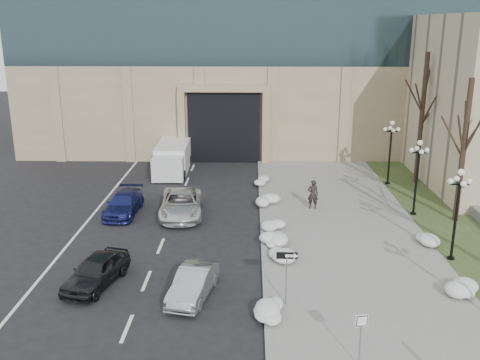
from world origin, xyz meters
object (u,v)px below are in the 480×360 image
at_px(car_b, 193,283).
at_px(one_way_sign, 290,262).
at_px(car_d, 181,204).
at_px(lamppost_b, 457,203).
at_px(car_c, 124,204).
at_px(keep_sign, 361,329).
at_px(pedestrian, 313,194).
at_px(lamppost_d, 391,144).
at_px(box_truck, 172,159).
at_px(lamppost_c, 418,168).
at_px(car_a, 96,271).
at_px(car_e, 171,162).

distance_m(car_b, one_way_sign, 4.39).
distance_m(car_d, lamppost_b, 15.78).
bearing_deg(car_c, one_way_sign, -47.54).
height_order(car_d, keep_sign, keep_sign).
height_order(pedestrian, lamppost_d, lamppost_d).
bearing_deg(keep_sign, one_way_sign, 105.90).
distance_m(keep_sign, lamppost_d, 22.75).
height_order(car_b, lamppost_b, lamppost_b).
xyz_separation_m(car_b, box_truck, (-3.79, 20.23, 0.42)).
xyz_separation_m(box_truck, lamppost_b, (16.26, -16.32, 2.01)).
bearing_deg(car_c, car_d, -1.26).
xyz_separation_m(one_way_sign, keep_sign, (2.10, -4.15, -0.50)).
xyz_separation_m(box_truck, lamppost_d, (16.26, -3.32, 2.01)).
bearing_deg(lamppost_b, one_way_sign, -150.90).
bearing_deg(car_c, lamppost_c, 1.97).
xyz_separation_m(pedestrian, keep_sign, (-0.17, -16.22, 0.48)).
height_order(lamppost_c, lamppost_d, same).
xyz_separation_m(car_a, one_way_sign, (8.59, -1.73, 1.33)).
relative_size(car_a, pedestrian, 2.20).
distance_m(car_a, car_c, 9.45).
distance_m(one_way_sign, keep_sign, 4.68).
bearing_deg(car_e, car_a, -80.26).
relative_size(car_a, keep_sign, 1.97).
relative_size(car_e, pedestrian, 2.28).
bearing_deg(keep_sign, car_a, 140.25).
bearing_deg(car_a, lamppost_b, 24.76).
xyz_separation_m(one_way_sign, lamppost_b, (8.37, 4.66, 1.05)).
relative_size(car_d, lamppost_b, 1.14).
bearing_deg(lamppost_d, one_way_sign, -115.36).
relative_size(car_b, lamppost_b, 0.81).
relative_size(car_d, box_truck, 0.78).
bearing_deg(pedestrian, keep_sign, 87.82).
relative_size(car_c, keep_sign, 2.16).
distance_m(car_b, car_d, 10.35).
xyz_separation_m(car_a, lamppost_c, (16.96, 9.43, 2.37)).
xyz_separation_m(box_truck, one_way_sign, (7.89, -20.97, 0.97)).
xyz_separation_m(lamppost_b, lamppost_c, (0.00, 6.50, 0.00)).
relative_size(box_truck, keep_sign, 3.34).
distance_m(pedestrian, one_way_sign, 12.32).
height_order(car_d, pedestrian, pedestrian).
relative_size(car_b, lamppost_d, 0.81).
height_order(box_truck, lamppost_c, lamppost_c).
distance_m(car_e, one_way_sign, 22.66).
bearing_deg(lamppost_c, pedestrian, 171.52).
xyz_separation_m(pedestrian, box_truck, (-10.16, 8.91, 0.01)).
xyz_separation_m(one_way_sign, lamppost_d, (8.37, 17.66, 1.05)).
bearing_deg(lamppost_b, car_c, 160.13).
relative_size(car_c, car_d, 0.83).
distance_m(car_a, car_d, 9.58).
distance_m(car_d, car_e, 10.43).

